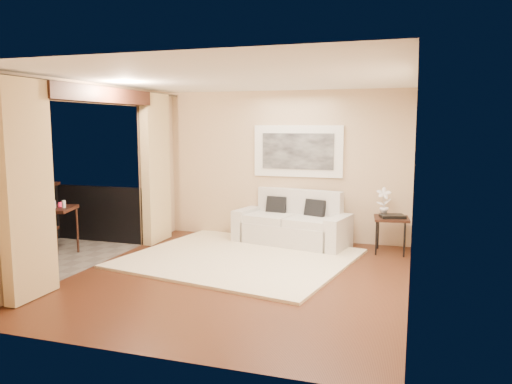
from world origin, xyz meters
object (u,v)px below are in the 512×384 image
at_px(side_table, 391,221).
at_px(orchid, 384,201).
at_px(balcony_chair_far, 36,224).
at_px(sofa, 293,226).
at_px(ice_bucket, 49,200).
at_px(bistro_table, 51,212).

relative_size(side_table, orchid, 1.27).
bearing_deg(side_table, orchid, 137.88).
distance_m(side_table, balcony_chair_far, 5.68).
xyz_separation_m(side_table, balcony_chair_far, (-5.30, -2.02, 0.01)).
height_order(sofa, ice_bucket, ice_bucket).
distance_m(sofa, balcony_chair_far, 4.21).
xyz_separation_m(sofa, side_table, (1.67, -0.09, 0.20)).
relative_size(side_table, bistro_table, 0.73).
bearing_deg(ice_bucket, balcony_chair_far, -87.75).
height_order(bistro_table, balcony_chair_far, balcony_chair_far).
bearing_deg(side_table, balcony_chair_far, -159.18).
height_order(side_table, orchid, orchid).
distance_m(side_table, ice_bucket, 5.59).
distance_m(balcony_chair_far, ice_bucket, 0.46).
relative_size(bistro_table, ice_bucket, 4.13).
bearing_deg(balcony_chair_far, bistro_table, -124.55).
bearing_deg(balcony_chair_far, side_table, -166.22).
bearing_deg(side_table, ice_bucket, -162.34).
bearing_deg(bistro_table, orchid, 20.87).
xyz_separation_m(sofa, bistro_table, (-3.52, -1.89, 0.36)).
relative_size(sofa, orchid, 4.43).
relative_size(sofa, ice_bucket, 10.50).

